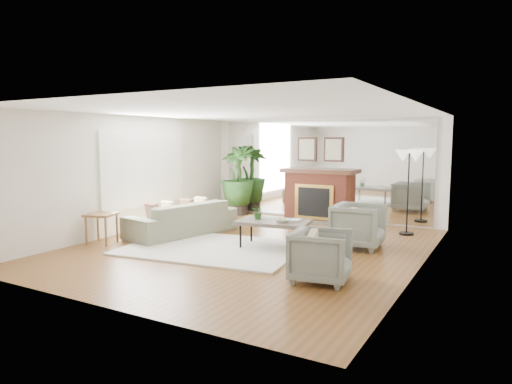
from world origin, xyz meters
The scene contains 18 objects.
ground centered at (0.00, 0.00, 0.00)m, with size 7.00×7.00×0.00m, color brown.
wall_left centered at (-2.99, 0.00, 1.25)m, with size 0.02×7.00×2.50m, color white.
wall_right centered at (2.99, 0.00, 1.25)m, with size 0.02×7.00×2.50m, color white.
wall_back centered at (0.00, 3.49, 1.25)m, with size 6.00×0.02×2.50m, color white.
mirror_panel centered at (0.00, 3.47, 1.25)m, with size 5.40×0.04×2.40m, color silver.
window_panel centered at (-2.96, 0.40, 1.35)m, with size 0.04×2.40×1.50m, color #B2E09E.
fireplace centered at (0.00, 3.26, 0.66)m, with size 1.85×0.83×2.05m.
area_rug centered at (-0.53, -0.46, 0.02)m, with size 3.13×2.24×0.03m, color white.
coffee_table centered at (0.41, 0.13, 0.48)m, with size 1.40×0.95×0.52m.
sofa centered at (-1.80, 0.24, 0.35)m, with size 2.38×0.93×0.70m, color gray.
armchair_back centered at (1.74, 0.98, 0.41)m, with size 0.87×0.90×0.82m, color gray.
armchair_front centered at (1.89, -1.29, 0.37)m, with size 0.79×0.81×0.74m, color gray.
side_table centered at (-2.65, -1.14, 0.49)m, with size 0.64×0.64×0.59m.
potted_ficus centered at (-2.20, 3.10, 0.98)m, with size 0.88×0.88×1.84m.
floor_lamp centered at (2.29, 2.60, 1.52)m, with size 0.58×0.32×1.78m.
tabletop_plant centered at (0.10, 0.11, 0.65)m, with size 0.24×0.21×0.27m, color #376525.
fruit_bowl centered at (0.64, 0.03, 0.55)m, with size 0.25×0.25×0.06m, color olive.
book centered at (0.67, 0.32, 0.53)m, with size 0.20×0.27×0.02m, color olive.
Camera 1 is at (4.18, -7.18, 2.00)m, focal length 32.00 mm.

